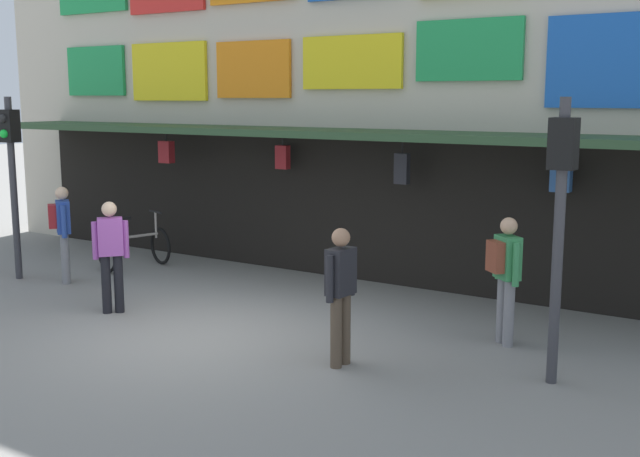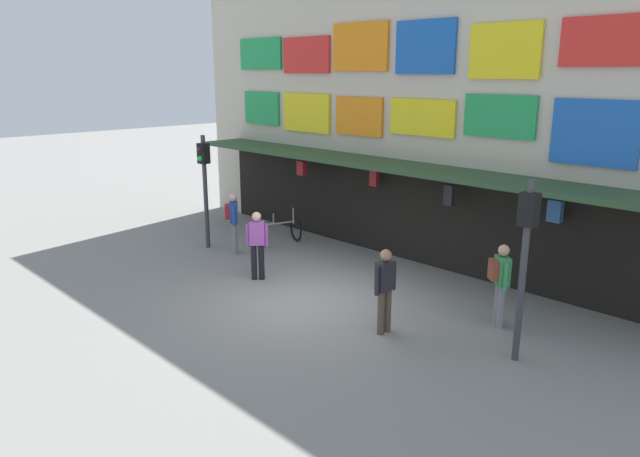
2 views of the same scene
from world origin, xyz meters
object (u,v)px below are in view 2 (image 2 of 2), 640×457
pedestrian_in_purple (257,240)px  bicycle_parked (279,230)px  traffic_light_near (204,174)px  pedestrian_in_blue (233,218)px  pedestrian_in_white (385,286)px  pedestrian_in_green (500,279)px  traffic_light_far (526,242)px

pedestrian_in_purple → bicycle_parked: bearing=129.9°
traffic_light_near → pedestrian_in_blue: (0.95, 0.23, -1.16)m
pedestrian_in_white → pedestrian_in_purple: (-4.09, 0.17, 0.04)m
traffic_light_near → bicycle_parked: (1.13, 1.72, -1.75)m
bicycle_parked → pedestrian_in_green: 7.48m
pedestrian_in_purple → traffic_light_far: bearing=5.8°
pedestrian_in_blue → pedestrian_in_green: bearing=6.1°
traffic_light_far → pedestrian_in_green: size_ratio=1.90×
pedestrian_in_blue → pedestrian_in_purple: bearing=-21.9°
pedestrian_in_purple → pedestrian_in_blue: bearing=158.1°
pedestrian_in_green → pedestrian_in_blue: same height
traffic_light_near → pedestrian_in_white: bearing=-6.3°
pedestrian_in_white → traffic_light_far: bearing=19.4°
pedestrian_in_white → pedestrian_in_blue: bearing=170.6°
pedestrian_in_white → pedestrian_in_purple: 4.10m
pedestrian_in_green → pedestrian_in_purple: bearing=-162.9°
pedestrian_in_green → pedestrian_in_purple: 5.71m
bicycle_parked → pedestrian_in_green: size_ratio=0.78×
traffic_light_far → pedestrian_in_white: 2.72m
pedestrian_in_green → pedestrian_in_blue: (-7.60, -0.82, 0.00)m
bicycle_parked → pedestrian_in_purple: 3.12m
bicycle_parked → pedestrian_in_white: bearing=-22.6°
pedestrian_in_white → bicycle_parked: bearing=157.4°
traffic_light_far → bicycle_parked: bearing=168.5°
pedestrian_in_purple → pedestrian_in_blue: 2.31m
pedestrian_in_blue → traffic_light_near: bearing=-166.3°
traffic_light_far → pedestrian_in_blue: 8.62m
traffic_light_far → traffic_light_near: bearing=-179.9°
bicycle_parked → traffic_light_far: bearing=-11.5°
traffic_light_far → pedestrian_in_white: size_ratio=1.90×
bicycle_parked → pedestrian_in_white: pedestrian_in_white is taller
traffic_light_far → bicycle_parked: (-8.37, 1.70, -1.75)m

